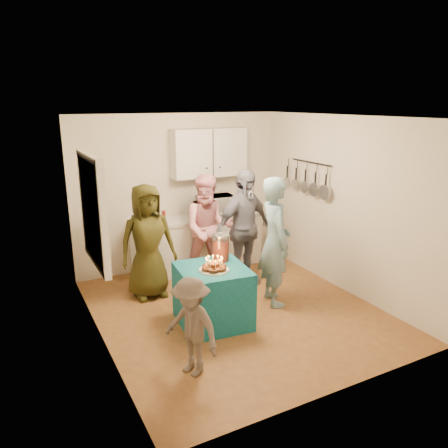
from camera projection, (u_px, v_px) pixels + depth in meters
name	position (u px, v px, depth m)	size (l,w,h in m)	color
floor	(236.00, 310.00, 6.03)	(4.00, 4.00, 0.00)	brown
ceiling	(237.00, 117.00, 5.33)	(4.00, 4.00, 0.00)	white
back_wall	(179.00, 192.00, 7.39)	(3.60, 3.60, 0.00)	silver
left_wall	(96.00, 239.00, 4.88)	(4.00, 4.00, 0.00)	silver
right_wall	(342.00, 205.00, 6.48)	(4.00, 4.00, 0.00)	silver
window_night	(91.00, 211.00, 5.08)	(0.04, 1.00, 1.20)	black
counter	(198.00, 244.00, 7.46)	(2.20, 0.58, 0.86)	white
countertop	(197.00, 218.00, 7.33)	(2.24, 0.62, 0.05)	beige
upper_cabinet	(209.00, 153.00, 7.30)	(1.30, 0.30, 0.80)	white
pot_rack	(309.00, 178.00, 6.96)	(0.12, 1.00, 0.60)	black
microwave	(216.00, 205.00, 7.43)	(0.59, 0.40, 0.33)	white
party_table	(213.00, 296.00, 5.59)	(0.85, 0.85, 0.76)	#116276
donut_cake	(214.00, 263.00, 5.40)	(0.38, 0.38, 0.18)	#381C0C
punch_jar	(221.00, 248.00, 5.71)	(0.22, 0.22, 0.34)	red
man_birthday	(275.00, 242.00, 6.04)	(0.66, 0.44, 1.82)	#7BA2B4
woman_back_left	(148.00, 241.00, 6.27)	(0.82, 0.54, 1.68)	brown
woman_back_center	(209.00, 229.00, 6.83)	(0.83, 0.65, 1.71)	pink
woman_back_right	(244.00, 228.00, 6.66)	(1.07, 0.44, 1.82)	black
child_near_left	(191.00, 327.00, 4.50)	(0.70, 0.40, 1.08)	#504640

